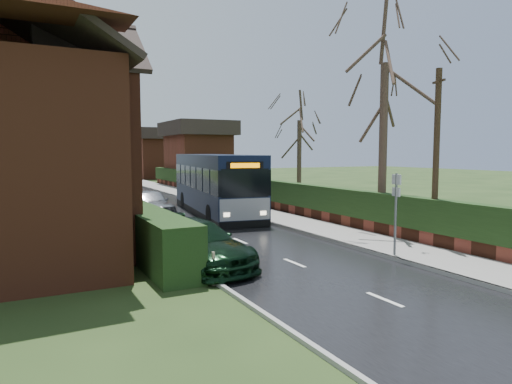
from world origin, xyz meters
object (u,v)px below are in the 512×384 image
car_green (195,244)px  bus_stop_sign (396,203)px  bus (215,185)px  telegraph_pole (436,158)px  car_silver (149,203)px

car_green → bus_stop_sign: bearing=-29.4°
bus → bus_stop_sign: (1.04, -12.89, 0.20)m
bus → telegraph_pole: size_ratio=1.74×
telegraph_pole → car_green: bearing=-167.5°
car_silver → telegraph_pole: (7.30, -12.54, 2.51)m
car_silver → car_green: car_silver is taller
car_silver → car_green: 11.24m
car_green → bus_stop_sign: (6.13, -2.08, 1.15)m
bus → car_silver: bearing=-177.4°
car_green → bus_stop_sign: 6.58m
car_silver → bus_stop_sign: 14.10m
telegraph_pole → bus_stop_sign: bearing=-143.3°
bus → bus_stop_sign: size_ratio=3.99×
bus → car_green: (-5.09, -10.80, -0.95)m
car_silver → bus_stop_sign: (4.73, -13.23, 1.10)m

